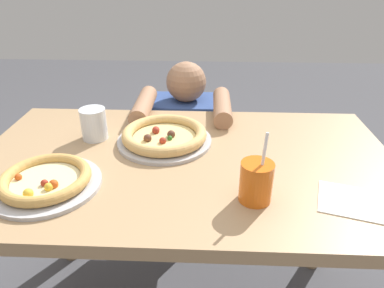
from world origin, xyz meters
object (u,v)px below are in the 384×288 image
(diner_seated, at_px, (187,158))
(drink_cup_colored, at_px, (256,182))
(pizza_far, at_px, (164,136))
(water_cup_clear, at_px, (94,124))
(pizza_near, at_px, (46,181))

(diner_seated, bearing_deg, drink_cup_colored, -73.80)
(pizza_far, height_order, drink_cup_colored, drink_cup_colored)
(drink_cup_colored, height_order, water_cup_clear, drink_cup_colored)
(pizza_far, bearing_deg, water_cup_clear, 175.20)
(pizza_near, height_order, drink_cup_colored, drink_cup_colored)
(drink_cup_colored, distance_m, diner_seated, 0.89)
(pizza_near, distance_m, drink_cup_colored, 0.57)
(pizza_far, distance_m, drink_cup_colored, 0.41)
(pizza_near, height_order, diner_seated, diner_seated)
(water_cup_clear, bearing_deg, pizza_far, -4.80)
(drink_cup_colored, bearing_deg, water_cup_clear, 147.31)
(pizza_far, xyz_separation_m, drink_cup_colored, (0.27, -0.31, 0.03))
(pizza_far, distance_m, water_cup_clear, 0.25)
(pizza_near, distance_m, pizza_far, 0.40)
(pizza_near, bearing_deg, drink_cup_colored, -3.22)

